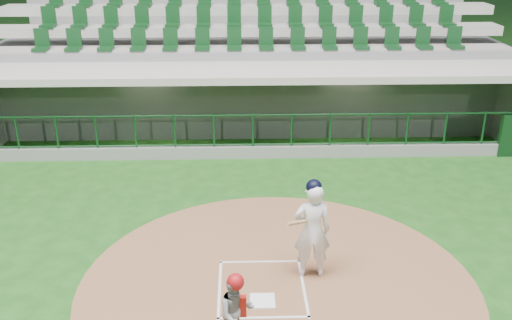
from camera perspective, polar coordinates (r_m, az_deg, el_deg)
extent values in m
plane|color=#174614|center=(10.70, 0.50, -11.79)|extent=(120.00, 120.00, 0.00)
cylinder|color=brown|center=(10.55, 2.21, -12.33)|extent=(7.20, 7.20, 0.01)
cube|color=white|center=(10.11, 0.66, -13.90)|extent=(0.43, 0.43, 0.02)
cube|color=white|center=(10.44, -3.65, -12.67)|extent=(0.05, 1.80, 0.01)
cube|color=silver|center=(10.50, 4.76, -12.52)|extent=(0.05, 1.80, 0.01)
cube|color=silver|center=(11.15, 0.39, -10.13)|extent=(1.55, 0.05, 0.01)
cube|color=white|center=(9.76, 0.77, -15.48)|extent=(1.55, 0.05, 0.01)
cube|color=gray|center=(17.62, -0.44, 0.45)|extent=(15.00, 3.00, 0.10)
cube|color=slate|center=(18.69, -0.56, 6.26)|extent=(15.00, 0.20, 2.70)
cube|color=#B6B2A1|center=(18.50, -0.56, 6.91)|extent=(13.50, 0.04, 0.90)
cube|color=slate|center=(18.86, 23.05, 4.62)|extent=(0.20, 3.00, 2.70)
cube|color=#A8A198|center=(16.53, -0.44, 9.34)|extent=(15.40, 3.50, 0.20)
cube|color=slate|center=(15.92, -0.31, 0.72)|extent=(15.00, 0.15, 0.40)
cube|color=black|center=(15.42, -0.33, 6.18)|extent=(15.00, 0.01, 0.95)
cube|color=brown|center=(18.51, -0.51, 2.44)|extent=(12.75, 0.40, 0.45)
cube|color=white|center=(17.01, -10.74, 8.87)|extent=(1.30, 0.35, 0.04)
cube|color=white|center=(17.13, 9.75, 9.03)|extent=(1.30, 0.35, 0.04)
imported|color=#B01318|center=(18.76, -18.85, 3.27)|extent=(1.15, 0.94, 1.55)
imported|color=#AE1712|center=(18.21, -9.02, 3.72)|extent=(0.98, 0.54, 1.59)
imported|color=#AD1412|center=(18.22, 0.82, 3.91)|extent=(0.81, 0.60, 1.53)
imported|color=#A71A11|center=(19.13, 17.69, 4.00)|extent=(1.62, 0.69, 1.70)
cube|color=slate|center=(20.20, -0.66, 8.37)|extent=(17.00, 6.50, 2.50)
cube|color=gray|center=(18.49, -0.59, 10.72)|extent=(16.60, 0.95, 0.30)
cube|color=gray|center=(19.32, -0.65, 12.88)|extent=(16.60, 0.95, 0.30)
cube|color=#9C978D|center=(20.18, -0.72, 14.85)|extent=(16.60, 0.95, 0.30)
cube|color=slate|center=(23.23, -0.84, 13.64)|extent=(17.00, 0.25, 5.05)
imported|color=white|center=(10.36, 5.63, -7.05)|extent=(0.68, 0.45, 1.85)
sphere|color=black|center=(9.97, 5.81, -2.71)|extent=(0.28, 0.28, 0.28)
cylinder|color=tan|center=(9.97, 4.44, -6.21)|extent=(0.58, 0.79, 0.39)
imported|color=gray|center=(8.88, -2.01, -15.02)|extent=(0.71, 0.65, 1.20)
sphere|color=#A41115|center=(8.56, -2.06, -12.10)|extent=(0.26, 0.26, 0.26)
cube|color=#A71A12|center=(9.00, -2.01, -14.40)|extent=(0.32, 0.10, 0.35)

